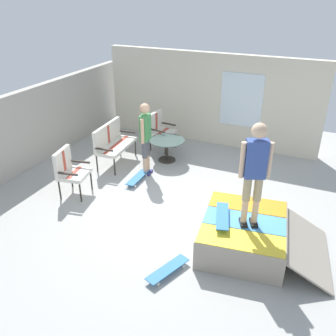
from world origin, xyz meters
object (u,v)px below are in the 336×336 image
at_px(person_skater, 255,168).
at_px(skateboard_spare, 168,269).
at_px(patio_chair_near_house, 159,127).
at_px(patio_bench, 112,140).
at_px(skateboard_on_ramp, 222,216).
at_px(person_watching, 145,134).
at_px(patio_chair_by_wall, 69,168).
at_px(skateboard_by_bench, 137,178).
at_px(skate_ramp, 245,234).
at_px(patio_table, 167,146).

relative_size(person_skater, skateboard_spare, 2.14).
bearing_deg(patio_chair_near_house, patio_bench, 153.07).
bearing_deg(skateboard_on_ramp, patio_bench, 58.85).
bearing_deg(patio_chair_near_house, person_watching, -166.26).
xyz_separation_m(patio_bench, patio_chair_by_wall, (-1.66, 0.02, -0.00)).
xyz_separation_m(patio_bench, skateboard_by_bench, (-0.59, -1.01, -0.53)).
distance_m(person_watching, skateboard_on_ramp, 3.11).
relative_size(skate_ramp, patio_bench, 1.78).
bearing_deg(patio_chair_by_wall, skateboard_by_bench, -44.02).
distance_m(patio_table, skateboard_spare, 4.13).
xyz_separation_m(skate_ramp, skateboard_spare, (-1.13, 0.93, -0.19)).
relative_size(skate_ramp, patio_table, 2.54).
height_order(patio_bench, skateboard_spare, patio_bench).
relative_size(patio_table, skateboard_by_bench, 1.12).
height_order(person_skater, skateboard_by_bench, person_skater).
height_order(skate_ramp, skateboard_spare, skate_ramp).
xyz_separation_m(patio_chair_by_wall, skateboard_spare, (-1.39, -2.91, -0.53)).
xyz_separation_m(skate_ramp, person_skater, (-0.09, -0.05, 1.30)).
bearing_deg(patio_bench, skateboard_spare, -136.59).
height_order(patio_bench, person_skater, person_skater).
bearing_deg(patio_table, patio_chair_near_house, 39.55).
relative_size(patio_chair_near_house, patio_chair_by_wall, 1.00).
bearing_deg(patio_table, person_watching, 170.14).
height_order(patio_chair_near_house, skateboard_spare, patio_chair_near_house).
bearing_deg(patio_chair_by_wall, skateboard_on_ramp, -96.90).
height_order(patio_chair_near_house, skateboard_on_ramp, patio_chair_near_house).
bearing_deg(person_watching, skate_ramp, -122.21).
distance_m(skate_ramp, person_skater, 1.31).
xyz_separation_m(patio_chair_by_wall, person_watching, (1.50, -1.05, 0.40)).
bearing_deg(patio_chair_by_wall, patio_chair_near_house, -13.04).
bearing_deg(skateboard_by_bench, skateboard_spare, -142.69).
distance_m(skate_ramp, person_watching, 3.38).
bearing_deg(patio_table, patio_bench, 120.56).
bearing_deg(person_skater, person_watching, 57.00).
bearing_deg(patio_chair_near_house, person_skater, -136.04).
height_order(skate_ramp, patio_chair_by_wall, patio_chair_by_wall).
xyz_separation_m(skate_ramp, patio_table, (2.62, 2.64, 0.13)).
relative_size(patio_bench, skateboard_spare, 1.57).
relative_size(patio_bench, skateboard_by_bench, 1.60).
height_order(skate_ramp, person_skater, person_skater).
height_order(skate_ramp, patio_chair_near_house, patio_chair_near_house).
relative_size(person_skater, skateboard_by_bench, 2.18).
distance_m(patio_chair_near_house, person_watching, 1.57).
relative_size(patio_table, person_skater, 0.51).
height_order(patio_chair_by_wall, skateboard_by_bench, patio_chair_by_wall).
distance_m(skate_ramp, patio_chair_near_house, 4.53).
bearing_deg(skateboard_by_bench, patio_chair_by_wall, 135.98).
xyz_separation_m(patio_table, person_watching, (-0.86, 0.15, 0.61)).
bearing_deg(person_skater, skateboard_by_bench, 63.62).
distance_m(patio_bench, patio_chair_by_wall, 1.66).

